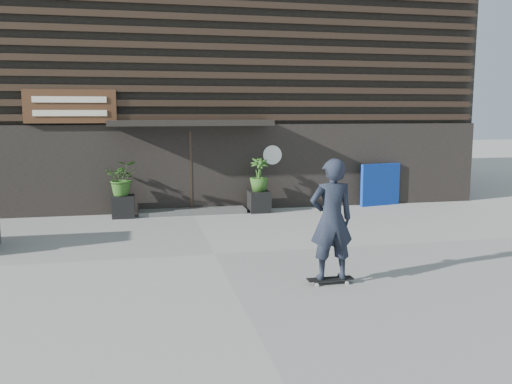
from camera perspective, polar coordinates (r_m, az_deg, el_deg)
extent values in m
plane|color=gray|center=(11.02, -4.39, -6.55)|extent=(80.00, 80.00, 0.00)
cube|color=#494947|center=(15.47, -6.72, -2.01)|extent=(3.00, 0.80, 0.12)
cube|color=black|center=(15.18, -13.82, -1.48)|extent=(0.60, 0.60, 0.60)
imported|color=#2D591E|center=(15.07, -13.92, 1.44)|extent=(0.86, 0.75, 0.96)
cube|color=black|center=(15.53, 0.33, -1.02)|extent=(0.60, 0.60, 0.60)
imported|color=#2D591E|center=(15.42, 0.34, 1.85)|extent=(0.54, 0.54, 0.96)
cube|color=#0B2D97|center=(17.01, 12.98, 0.76)|extent=(1.37, 0.40, 1.29)
cube|color=black|center=(20.64, -8.38, 11.53)|extent=(18.00, 10.00, 8.00)
cube|color=black|center=(15.64, -6.91, 2.50)|extent=(18.00, 0.12, 2.50)
cube|color=#38281E|center=(15.50, -6.99, 7.82)|extent=(17.60, 0.08, 0.18)
cube|color=#38281E|center=(15.50, -7.01, 9.27)|extent=(17.60, 0.08, 0.18)
cube|color=#38281E|center=(15.51, -7.04, 10.72)|extent=(17.60, 0.08, 0.18)
cube|color=#38281E|center=(15.54, -7.06, 12.16)|extent=(17.60, 0.08, 0.18)
cube|color=#38281E|center=(15.57, -7.09, 13.60)|extent=(17.60, 0.08, 0.18)
cube|color=#38281E|center=(15.61, -7.12, 15.04)|extent=(17.60, 0.08, 0.18)
cube|color=#38281E|center=(15.66, -7.15, 16.46)|extent=(17.60, 0.08, 0.18)
cube|color=#38281E|center=(15.72, -7.17, 17.88)|extent=(17.60, 0.08, 0.18)
cube|color=#38281E|center=(15.79, -7.20, 19.28)|extent=(17.60, 0.08, 0.18)
cube|color=black|center=(15.13, -6.84, 7.24)|extent=(4.50, 1.00, 0.15)
cube|color=black|center=(15.81, -6.96, 2.20)|extent=(2.40, 0.30, 2.30)
cube|color=#38281E|center=(15.63, -6.90, 2.13)|extent=(0.06, 0.10, 2.30)
cube|color=#472B19|center=(15.46, -19.01, 8.54)|extent=(2.40, 0.10, 0.90)
cube|color=beige|center=(15.39, -19.07, 9.21)|extent=(1.90, 0.02, 0.16)
cube|color=beige|center=(15.39, -19.01, 7.87)|extent=(1.90, 0.02, 0.16)
cylinder|color=white|center=(15.93, 1.74, 3.93)|extent=(0.56, 0.03, 0.56)
cube|color=black|center=(9.22, 7.83, -9.06)|extent=(0.78, 0.20, 0.02)
cylinder|color=#B0B0AB|center=(9.06, 6.47, -9.72)|extent=(0.06, 0.03, 0.06)
cylinder|color=beige|center=(9.24, 6.07, -9.35)|extent=(0.06, 0.03, 0.06)
cylinder|color=#B6B6B1|center=(9.24, 9.57, -9.44)|extent=(0.06, 0.03, 0.06)
cylinder|color=#B7B7B2|center=(9.41, 9.12, -9.08)|extent=(0.06, 0.03, 0.06)
imported|color=black|center=(8.97, 7.96, -2.87)|extent=(0.74, 0.49, 2.01)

